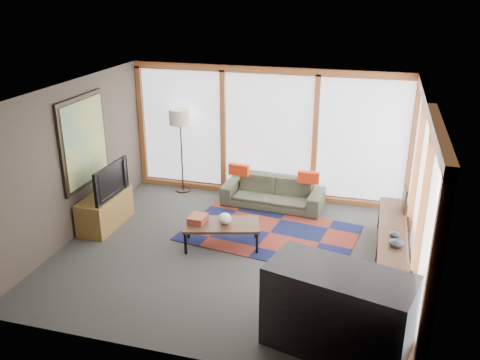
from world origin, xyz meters
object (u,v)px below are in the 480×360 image
(floor_lamp, at_px, (182,151))
(bookshelf, at_px, (392,247))
(television, at_px, (106,180))
(sofa, at_px, (273,192))
(tv_console, at_px, (105,210))
(coffee_table, at_px, (222,235))
(bar_counter, at_px, (338,311))

(floor_lamp, bearing_deg, bookshelf, -24.85)
(bookshelf, bearing_deg, television, 179.74)
(sofa, distance_m, tv_console, 3.13)
(sofa, bearing_deg, coffee_table, -100.90)
(floor_lamp, height_order, bookshelf, floor_lamp)
(tv_console, bearing_deg, bookshelf, -0.54)
(sofa, height_order, television, television)
(sofa, xyz_separation_m, bar_counter, (1.58, -3.82, 0.24))
(floor_lamp, bearing_deg, tv_console, -110.85)
(sofa, height_order, bookshelf, bookshelf)
(bookshelf, height_order, bar_counter, bar_counter)
(floor_lamp, bearing_deg, sofa, -7.37)
(floor_lamp, xyz_separation_m, television, (-0.62, -1.91, 0.02))
(bar_counter, bearing_deg, tv_console, 167.13)
(floor_lamp, height_order, tv_console, floor_lamp)
(tv_console, bearing_deg, floor_lamp, 69.15)
(tv_console, bearing_deg, bar_counter, -27.24)
(television, distance_m, bar_counter, 4.71)
(floor_lamp, distance_m, bar_counter, 5.41)
(bookshelf, bearing_deg, tv_console, 179.46)
(coffee_table, bearing_deg, tv_console, 175.92)
(tv_console, distance_m, bar_counter, 4.80)
(sofa, xyz_separation_m, television, (-2.58, -1.65, 0.61))
(coffee_table, relative_size, tv_console, 1.03)
(sofa, bearing_deg, floor_lamp, 176.39)
(tv_console, xyz_separation_m, television, (0.09, -0.02, 0.59))
(television, bearing_deg, bar_counter, -115.57)
(sofa, bearing_deg, tv_console, -144.90)
(sofa, height_order, tv_console, tv_console)
(tv_console, distance_m, television, 0.60)
(floor_lamp, height_order, coffee_table, floor_lamp)
(floor_lamp, distance_m, coffee_table, 2.61)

